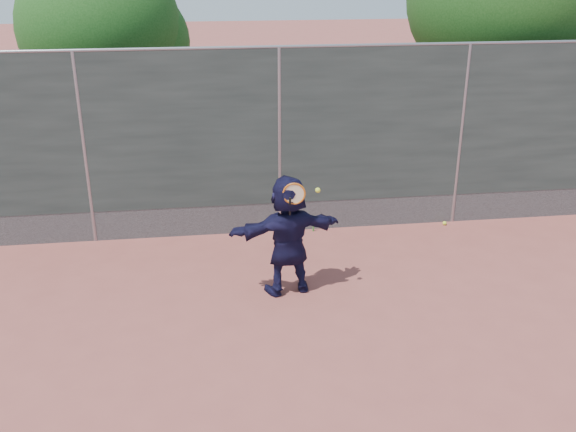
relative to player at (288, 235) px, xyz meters
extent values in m
plane|color=#9E4C42|center=(0.14, -1.44, -0.83)|extent=(80.00, 80.00, 0.00)
imported|color=#141233|center=(0.00, 0.00, 0.00)|extent=(1.60, 0.75, 1.66)
sphere|color=#D9EB34|center=(2.96, 1.91, -0.79)|extent=(0.07, 0.07, 0.07)
cube|color=#38423D|center=(0.14, 2.06, 0.92)|extent=(20.00, 0.04, 2.50)
cube|color=slate|center=(0.14, 2.06, -0.58)|extent=(20.00, 0.03, 0.50)
cylinder|color=gray|center=(0.14, 2.06, 2.17)|extent=(20.00, 0.05, 0.05)
cylinder|color=gray|center=(-2.86, 2.06, 0.67)|extent=(0.06, 0.06, 3.00)
cylinder|color=gray|center=(0.14, 2.06, 0.67)|extent=(0.06, 0.06, 3.00)
cylinder|color=gray|center=(3.14, 2.06, 0.67)|extent=(0.06, 0.06, 3.00)
torus|color=#C65D12|center=(0.05, -0.20, 0.66)|extent=(0.29, 0.05, 0.29)
cylinder|color=beige|center=(0.05, -0.20, 0.66)|extent=(0.25, 0.03, 0.25)
cylinder|color=black|center=(0.00, -0.18, 0.46)|extent=(0.04, 0.13, 0.33)
sphere|color=#D9EB34|center=(0.36, -0.18, 0.68)|extent=(0.07, 0.07, 0.07)
cylinder|color=#382314|center=(4.64, 4.26, 0.47)|extent=(0.28, 0.28, 2.60)
sphere|color=#23561C|center=(5.36, 4.46, 2.40)|extent=(2.52, 2.52, 2.52)
cylinder|color=#382314|center=(-2.86, 5.06, 0.27)|extent=(0.28, 0.28, 2.20)
sphere|color=#23561C|center=(-2.86, 5.06, 2.20)|extent=(3.00, 3.00, 3.00)
sphere|color=#23561C|center=(-2.26, 5.26, 1.90)|extent=(2.10, 2.10, 2.10)
cone|color=#387226|center=(0.39, 1.94, -0.70)|extent=(0.03, 0.03, 0.26)
cone|color=#387226|center=(0.69, 1.96, -0.68)|extent=(0.03, 0.03, 0.30)
cone|color=#387226|center=(0.04, 1.92, -0.72)|extent=(0.03, 0.03, 0.22)
camera|label=1|loc=(-1.05, -7.70, 3.46)|focal=40.00mm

